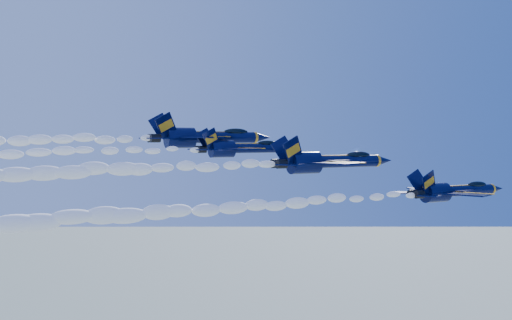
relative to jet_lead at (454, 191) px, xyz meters
name	(u,v)px	position (x,y,z in m)	size (l,w,h in m)	color
jet_lead	(454,191)	(0.00, 0.00, 0.00)	(16.87, 13.84, 6.27)	#040A31
smoke_trail_jet_lead	(238,207)	(-32.54, 0.00, -0.43)	(50.66, 2.01, 1.81)	white
jet_second	(328,161)	(-14.45, 9.04, 3.97)	(19.73, 16.18, 7.33)	#040A31
smoke_trail_jet_second	(78,171)	(-48.20, 9.04, 3.51)	(50.66, 2.36, 2.12)	white
jet_third	(242,148)	(-24.39, 16.12, 5.79)	(15.75, 12.92, 5.85)	#040A31
jet_fourth	(205,137)	(-27.40, 22.83, 7.36)	(19.77, 16.22, 7.35)	#040A31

